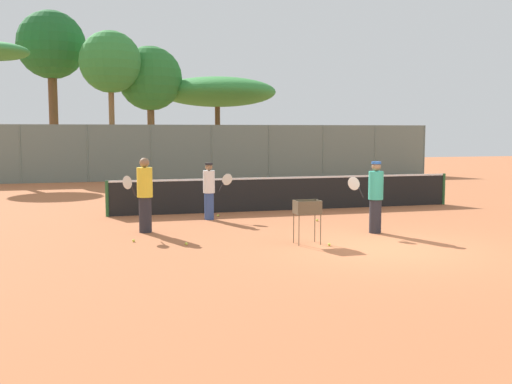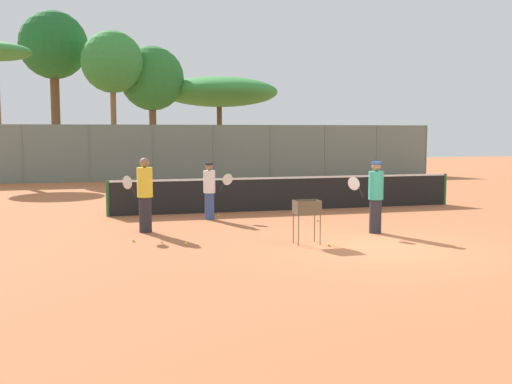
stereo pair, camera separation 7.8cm
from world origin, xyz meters
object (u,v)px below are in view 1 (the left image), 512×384
at_px(player_red_cap, 375,196).
at_px(ball_cart, 307,211).
at_px(player_white_outfit, 145,194).
at_px(player_yellow_shirt, 209,190).
at_px(tennis_net, 288,193).

relative_size(player_red_cap, ball_cart, 1.80).
distance_m(player_white_outfit, player_yellow_shirt, 2.62).
bearing_deg(player_white_outfit, player_yellow_shirt, -176.72).
height_order(tennis_net, player_yellow_shirt, player_yellow_shirt).
relative_size(player_red_cap, player_yellow_shirt, 1.09).
bearing_deg(player_yellow_shirt, ball_cart, -65.11).
relative_size(tennis_net, player_red_cap, 6.41).
height_order(tennis_net, ball_cart, tennis_net).
xyz_separation_m(tennis_net, ball_cart, (-1.42, -5.59, 0.19)).
relative_size(player_white_outfit, ball_cart, 1.89).
xyz_separation_m(player_white_outfit, player_red_cap, (5.50, -1.60, -0.04)).
xyz_separation_m(player_yellow_shirt, ball_cart, (1.40, -4.24, -0.09)).
height_order(player_yellow_shirt, ball_cart, player_yellow_shirt).
distance_m(tennis_net, player_red_cap, 4.74).
xyz_separation_m(tennis_net, player_white_outfit, (-4.79, -3.08, 0.40)).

